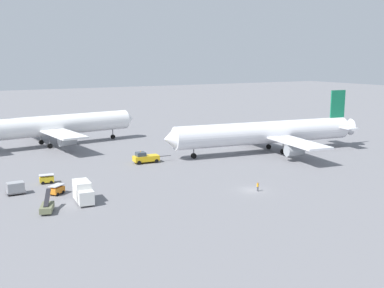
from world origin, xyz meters
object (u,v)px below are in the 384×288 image
gse_belt_loader_portside (47,207)px  gse_catering_truck_tall (83,192)px  airliner_being_pushed (266,133)px  ground_crew_wing_walker_right (258,187)px  gse_baggage_cart_near_cluster (47,179)px  gse_container_dolly_flat (16,188)px  airliner_at_gate_left (54,126)px  pushback_tug (145,158)px  gse_baggage_cart_trailing (57,190)px

gse_belt_loader_portside → gse_catering_truck_tall: size_ratio=0.84×
airliner_being_pushed → ground_crew_wing_walker_right: bearing=-130.6°
gse_baggage_cart_near_cluster → gse_container_dolly_flat: size_ratio=0.91×
gse_baggage_cart_near_cluster → gse_catering_truck_tall: (2.59, -15.17, 0.90)m
gse_belt_loader_portside → gse_catering_truck_tall: bearing=17.7°
airliner_being_pushed → gse_catering_truck_tall: airliner_being_pushed is taller
airliner_at_gate_left → gse_catering_truck_tall: size_ratio=7.98×
pushback_tug → ground_crew_wing_walker_right: (8.24, -30.86, -0.36)m
airliner_at_gate_left → gse_baggage_cart_near_cluster: 40.56m
gse_baggage_cart_trailing → ground_crew_wing_walker_right: gse_baggage_cart_trailing is taller
gse_belt_loader_portside → ground_crew_wing_walker_right: (35.38, -6.80, 0.03)m
airliner_at_gate_left → pushback_tug: (12.68, -31.95, -4.22)m
gse_baggage_cart_trailing → gse_catering_truck_tall: bearing=-68.8°
gse_baggage_cart_trailing → ground_crew_wing_walker_right: (31.75, -15.67, -0.01)m
gse_baggage_cart_near_cluster → gse_belt_loader_portside: (-3.70, -17.18, -0.04)m
airliner_being_pushed → gse_baggage_cart_trailing: size_ratio=17.10×
airliner_at_gate_left → gse_baggage_cart_near_cluster: airliner_at_gate_left is taller
ground_crew_wing_walker_right → airliner_at_gate_left: bearing=108.4°
airliner_being_pushed → airliner_at_gate_left: bearing=140.8°
airliner_being_pushed → gse_baggage_cart_trailing: 56.09m
pushback_tug → gse_baggage_cart_near_cluster: (-23.44, -6.89, -0.35)m
gse_baggage_cart_near_cluster → gse_baggage_cart_trailing: same height
gse_baggage_cart_near_cluster → ground_crew_wing_walker_right: size_ratio=1.78×
gse_container_dolly_flat → ground_crew_wing_walker_right: gse_container_dolly_flat is taller
pushback_tug → gse_belt_loader_portside: gse_belt_loader_portside is taller
gse_container_dolly_flat → gse_baggage_cart_near_cluster: bearing=36.5°
airliner_being_pushed → gse_baggage_cart_near_cluster: size_ratio=18.28×
ground_crew_wing_walker_right → gse_baggage_cart_near_cluster: bearing=142.9°
gse_catering_truck_tall → gse_belt_loader_portside: bearing=-162.3°
gse_baggage_cart_trailing → ground_crew_wing_walker_right: size_ratio=1.90×
gse_baggage_cart_trailing → ground_crew_wing_walker_right: bearing=-26.3°
airliner_at_gate_left → gse_belt_loader_portside: (-14.46, -56.01, -4.61)m
gse_baggage_cart_trailing → airliner_being_pushed: bearing=11.6°
gse_container_dolly_flat → gse_baggage_cart_trailing: gse_container_dolly_flat is taller
gse_baggage_cart_near_cluster → gse_container_dolly_flat: (-6.32, -4.69, 0.31)m
airliner_at_gate_left → gse_baggage_cart_trailing: (-10.83, -47.14, -4.57)m
gse_belt_loader_portside → gse_baggage_cart_trailing: size_ratio=1.62×
gse_container_dolly_flat → airliner_at_gate_left: bearing=68.6°
gse_container_dolly_flat → gse_baggage_cart_trailing: size_ratio=1.03×
airliner_being_pushed → gse_belt_loader_portside: size_ratio=10.58×
pushback_tug → gse_catering_truck_tall: gse_catering_truck_tall is taller
pushback_tug → gse_catering_truck_tall: size_ratio=1.50×
airliner_at_gate_left → gse_belt_loader_portside: size_ratio=9.50×
gse_baggage_cart_near_cluster → ground_crew_wing_walker_right: (31.67, -23.97, -0.01)m
pushback_tug → gse_container_dolly_flat: size_ratio=2.81×
pushback_tug → gse_baggage_cart_near_cluster: pushback_tug is taller
airliner_being_pushed → gse_baggage_cart_trailing: bearing=-168.4°
gse_belt_loader_portside → pushback_tug: bearing=41.6°
gse_belt_loader_portside → gse_baggage_cart_near_cluster: bearing=77.8°
ground_crew_wing_walker_right → gse_catering_truck_tall: bearing=163.2°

